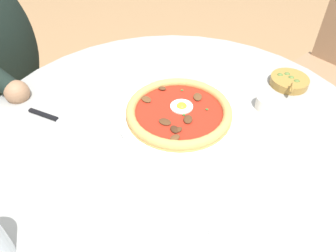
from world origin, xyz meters
The scene contains 7 objects.
dining_table centered at (0.00, 0.00, 0.59)m, with size 1.05×1.05×0.72m.
pizza_on_plate centered at (-0.01, -0.06, 0.73)m, with size 0.33×0.33×0.03m.
steak_knife centered at (0.32, -0.05, 0.72)m, with size 0.22×0.11×0.01m.
ramekin_capers centered at (-0.25, -0.10, 0.74)m, with size 0.06×0.06×0.04m.
olive_pan centered at (-0.35, -0.21, 0.73)m, with size 0.11×0.14×0.05m.
fork_utensil centered at (-0.15, 0.27, 0.72)m, with size 0.17×0.02×0.00m.
diner_person centered at (0.64, -0.41, 0.52)m, with size 0.44×0.53×1.17m.
Camera 1 is at (0.02, 0.59, 1.28)m, focal length 34.02 mm.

